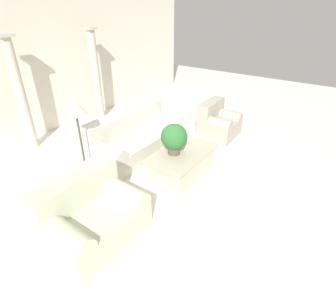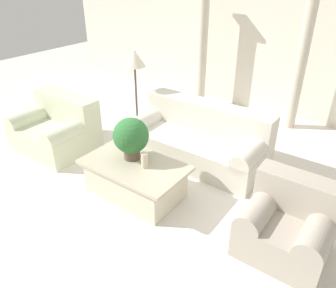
{
  "view_description": "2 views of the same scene",
  "coord_description": "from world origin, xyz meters",
  "px_view_note": "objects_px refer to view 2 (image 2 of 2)",
  "views": [
    {
      "loc": [
        -3.49,
        -2.52,
        2.76
      ],
      "look_at": [
        -0.23,
        -0.2,
        0.62
      ],
      "focal_mm": 28.0,
      "sensor_mm": 36.0,
      "label": 1
    },
    {
      "loc": [
        2.28,
        -2.97,
        2.66
      ],
      "look_at": [
        0.1,
        0.03,
        0.61
      ],
      "focal_mm": 35.0,
      "sensor_mm": 36.0,
      "label": 2
    }
  ],
  "objects_px": {
    "armchair": "(288,224)",
    "potted_plant": "(131,137)",
    "sofa_long": "(199,138)",
    "loveseat": "(57,128)",
    "floor_lamp": "(135,64)",
    "coffee_table": "(135,179)"
  },
  "relations": [
    {
      "from": "potted_plant",
      "to": "armchair",
      "type": "bearing_deg",
      "value": 3.29
    },
    {
      "from": "potted_plant",
      "to": "armchair",
      "type": "height_order",
      "value": "potted_plant"
    },
    {
      "from": "armchair",
      "to": "coffee_table",
      "type": "bearing_deg",
      "value": -173.8
    },
    {
      "from": "potted_plant",
      "to": "floor_lamp",
      "type": "xyz_separation_m",
      "value": [
        -0.97,
        1.22,
        0.5
      ]
    },
    {
      "from": "loveseat",
      "to": "armchair",
      "type": "height_order",
      "value": "loveseat"
    },
    {
      "from": "sofa_long",
      "to": "coffee_table",
      "type": "distance_m",
      "value": 1.3
    },
    {
      "from": "armchair",
      "to": "potted_plant",
      "type": "bearing_deg",
      "value": -176.71
    },
    {
      "from": "coffee_table",
      "to": "armchair",
      "type": "xyz_separation_m",
      "value": [
        1.89,
        0.2,
        0.09
      ]
    },
    {
      "from": "loveseat",
      "to": "coffee_table",
      "type": "height_order",
      "value": "loveseat"
    },
    {
      "from": "potted_plant",
      "to": "loveseat",
      "type": "bearing_deg",
      "value": 175.29
    },
    {
      "from": "loveseat",
      "to": "armchair",
      "type": "xyz_separation_m",
      "value": [
        3.74,
        -0.03,
        -0.01
      ]
    },
    {
      "from": "loveseat",
      "to": "armchair",
      "type": "distance_m",
      "value": 3.74
    },
    {
      "from": "floor_lamp",
      "to": "coffee_table",
      "type": "bearing_deg",
      "value": -50.38
    },
    {
      "from": "sofa_long",
      "to": "armchair",
      "type": "xyz_separation_m",
      "value": [
        1.71,
        -1.07,
        0.0
      ]
    },
    {
      "from": "loveseat",
      "to": "floor_lamp",
      "type": "relative_size",
      "value": 0.82
    },
    {
      "from": "floor_lamp",
      "to": "armchair",
      "type": "bearing_deg",
      "value": -20.38
    },
    {
      "from": "coffee_table",
      "to": "floor_lamp",
      "type": "xyz_separation_m",
      "value": [
        -1.08,
        1.31,
        1.03
      ]
    },
    {
      "from": "loveseat",
      "to": "coffee_table",
      "type": "bearing_deg",
      "value": -7.17
    },
    {
      "from": "sofa_long",
      "to": "coffee_table",
      "type": "bearing_deg",
      "value": -97.97
    },
    {
      "from": "potted_plant",
      "to": "floor_lamp",
      "type": "relative_size",
      "value": 0.37
    },
    {
      "from": "floor_lamp",
      "to": "potted_plant",
      "type": "bearing_deg",
      "value": -51.48
    },
    {
      "from": "potted_plant",
      "to": "floor_lamp",
      "type": "bearing_deg",
      "value": 128.52
    }
  ]
}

